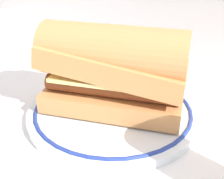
# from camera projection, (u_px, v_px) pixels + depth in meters

# --- Properties ---
(ground_plane) EXTENTS (1.50, 1.50, 0.00)m
(ground_plane) POSITION_uv_depth(u_px,v_px,m) (117.00, 117.00, 0.45)
(ground_plane) COLOR white
(plate) EXTENTS (0.25, 0.25, 0.01)m
(plate) POSITION_uv_depth(u_px,v_px,m) (112.00, 112.00, 0.45)
(plate) COLOR white
(plate) RESTS_ON ground_plane
(sausage_sandwich) EXTENTS (0.22, 0.16, 0.12)m
(sausage_sandwich) POSITION_uv_depth(u_px,v_px,m) (112.00, 68.00, 0.42)
(sausage_sandwich) COLOR tan
(sausage_sandwich) RESTS_ON plate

